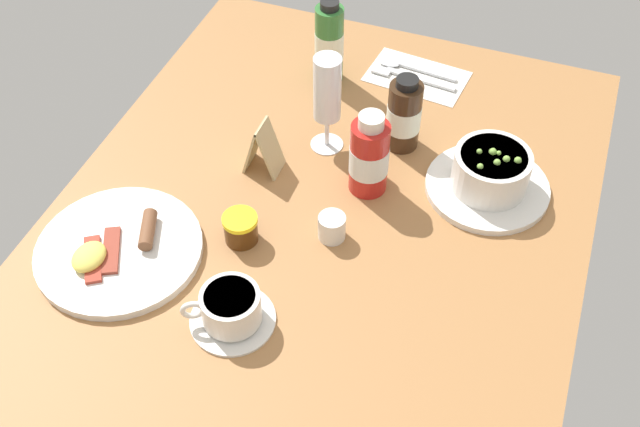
{
  "coord_description": "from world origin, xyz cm",
  "views": [
    {
      "loc": [
        -77.06,
        -28.66,
        91.97
      ],
      "look_at": [
        -4.82,
        -2.24,
        7.48
      ],
      "focal_mm": 43.33,
      "sensor_mm": 36.0,
      "label": 1
    }
  ],
  "objects_px": {
    "sauce_bottle_brown": "(404,115)",
    "creamer_jug": "(331,227)",
    "porridge_bowl": "(490,174)",
    "breakfast_plate": "(118,250)",
    "cutlery_setting": "(415,75)",
    "menu_card": "(263,147)",
    "coffee_cup": "(231,309)",
    "wine_glass": "(327,93)",
    "sauce_bottle_green": "(329,44)",
    "jam_jar": "(241,228)",
    "sauce_bottle_red": "(369,156)"
  },
  "relations": [
    {
      "from": "cutlery_setting",
      "to": "sauce_bottle_red",
      "type": "relative_size",
      "value": 1.29
    },
    {
      "from": "sauce_bottle_brown",
      "to": "sauce_bottle_green",
      "type": "bearing_deg",
      "value": 54.04
    },
    {
      "from": "cutlery_setting",
      "to": "sauce_bottle_green",
      "type": "bearing_deg",
      "value": 111.99
    },
    {
      "from": "jam_jar",
      "to": "sauce_bottle_red",
      "type": "bearing_deg",
      "value": -40.19
    },
    {
      "from": "sauce_bottle_brown",
      "to": "menu_card",
      "type": "relative_size",
      "value": 1.48
    },
    {
      "from": "cutlery_setting",
      "to": "wine_glass",
      "type": "distance_m",
      "value": 0.28
    },
    {
      "from": "coffee_cup",
      "to": "breakfast_plate",
      "type": "height_order",
      "value": "coffee_cup"
    },
    {
      "from": "porridge_bowl",
      "to": "breakfast_plate",
      "type": "height_order",
      "value": "porridge_bowl"
    },
    {
      "from": "coffee_cup",
      "to": "sauce_bottle_brown",
      "type": "xyz_separation_m",
      "value": [
        0.44,
        -0.12,
        0.04
      ]
    },
    {
      "from": "coffee_cup",
      "to": "creamer_jug",
      "type": "relative_size",
      "value": 2.52
    },
    {
      "from": "cutlery_setting",
      "to": "menu_card",
      "type": "distance_m",
      "value": 0.38
    },
    {
      "from": "porridge_bowl",
      "to": "menu_card",
      "type": "height_order",
      "value": "menu_card"
    },
    {
      "from": "jam_jar",
      "to": "breakfast_plate",
      "type": "bearing_deg",
      "value": 119.15
    },
    {
      "from": "breakfast_plate",
      "to": "menu_card",
      "type": "bearing_deg",
      "value": -28.38
    },
    {
      "from": "sauce_bottle_red",
      "to": "menu_card",
      "type": "xyz_separation_m",
      "value": [
        -0.02,
        0.18,
        -0.02
      ]
    },
    {
      "from": "coffee_cup",
      "to": "jam_jar",
      "type": "distance_m",
      "value": 0.15
    },
    {
      "from": "menu_card",
      "to": "sauce_bottle_green",
      "type": "bearing_deg",
      "value": -4.46
    },
    {
      "from": "jam_jar",
      "to": "sauce_bottle_green",
      "type": "xyz_separation_m",
      "value": [
        0.43,
        0.01,
        0.05
      ]
    },
    {
      "from": "creamer_jug",
      "to": "sauce_bottle_green",
      "type": "xyz_separation_m",
      "value": [
        0.38,
        0.14,
        0.06
      ]
    },
    {
      "from": "coffee_cup",
      "to": "wine_glass",
      "type": "relative_size",
      "value": 0.69
    },
    {
      "from": "sauce_bottle_red",
      "to": "breakfast_plate",
      "type": "distance_m",
      "value": 0.42
    },
    {
      "from": "porridge_bowl",
      "to": "jam_jar",
      "type": "bearing_deg",
      "value": 125.06
    },
    {
      "from": "coffee_cup",
      "to": "wine_glass",
      "type": "distance_m",
      "value": 0.41
    },
    {
      "from": "porridge_bowl",
      "to": "breakfast_plate",
      "type": "relative_size",
      "value": 0.8
    },
    {
      "from": "cutlery_setting",
      "to": "jam_jar",
      "type": "height_order",
      "value": "jam_jar"
    },
    {
      "from": "porridge_bowl",
      "to": "menu_card",
      "type": "relative_size",
      "value": 2.13
    },
    {
      "from": "cutlery_setting",
      "to": "coffee_cup",
      "type": "relative_size",
      "value": 1.57
    },
    {
      "from": "cutlery_setting",
      "to": "menu_card",
      "type": "xyz_separation_m",
      "value": [
        -0.33,
        0.17,
        0.04
      ]
    },
    {
      "from": "cutlery_setting",
      "to": "breakfast_plate",
      "type": "relative_size",
      "value": 0.77
    },
    {
      "from": "sauce_bottle_red",
      "to": "sauce_bottle_brown",
      "type": "bearing_deg",
      "value": -11.18
    },
    {
      "from": "sauce_bottle_green",
      "to": "breakfast_plate",
      "type": "distance_m",
      "value": 0.55
    },
    {
      "from": "jam_jar",
      "to": "cutlery_setting",
      "type": "bearing_deg",
      "value": -16.44
    },
    {
      "from": "creamer_jug",
      "to": "sauce_bottle_brown",
      "type": "xyz_separation_m",
      "value": [
        0.24,
        -0.04,
        0.04
      ]
    },
    {
      "from": "creamer_jug",
      "to": "sauce_bottle_red",
      "type": "distance_m",
      "value": 0.13
    },
    {
      "from": "cutlery_setting",
      "to": "coffee_cup",
      "type": "distance_m",
      "value": 0.64
    },
    {
      "from": "coffee_cup",
      "to": "sauce_bottle_red",
      "type": "bearing_deg",
      "value": -17.12
    },
    {
      "from": "porridge_bowl",
      "to": "creamer_jug",
      "type": "xyz_separation_m",
      "value": [
        -0.18,
        0.21,
        -0.01
      ]
    },
    {
      "from": "wine_glass",
      "to": "sauce_bottle_green",
      "type": "height_order",
      "value": "wine_glass"
    },
    {
      "from": "wine_glass",
      "to": "sauce_bottle_green",
      "type": "relative_size",
      "value": 1.1
    },
    {
      "from": "sauce_bottle_green",
      "to": "creamer_jug",
      "type": "bearing_deg",
      "value": -159.83
    },
    {
      "from": "coffee_cup",
      "to": "sauce_bottle_brown",
      "type": "bearing_deg",
      "value": -15.54
    },
    {
      "from": "sauce_bottle_brown",
      "to": "menu_card",
      "type": "xyz_separation_m",
      "value": [
        -0.14,
        0.2,
        -0.02
      ]
    },
    {
      "from": "creamer_jug",
      "to": "sauce_bottle_green",
      "type": "relative_size",
      "value": 0.3
    },
    {
      "from": "wine_glass",
      "to": "sauce_bottle_green",
      "type": "distance_m",
      "value": 0.19
    },
    {
      "from": "cutlery_setting",
      "to": "menu_card",
      "type": "relative_size",
      "value": 2.06
    },
    {
      "from": "creamer_jug",
      "to": "jam_jar",
      "type": "bearing_deg",
      "value": 112.13
    },
    {
      "from": "coffee_cup",
      "to": "creamer_jug",
      "type": "xyz_separation_m",
      "value": [
        0.2,
        -0.08,
        -0.01
      ]
    },
    {
      "from": "sauce_bottle_brown",
      "to": "creamer_jug",
      "type": "bearing_deg",
      "value": 169.92
    },
    {
      "from": "sauce_bottle_red",
      "to": "sauce_bottle_green",
      "type": "height_order",
      "value": "sauce_bottle_green"
    },
    {
      "from": "creamer_jug",
      "to": "jam_jar",
      "type": "relative_size",
      "value": 0.91
    }
  ]
}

